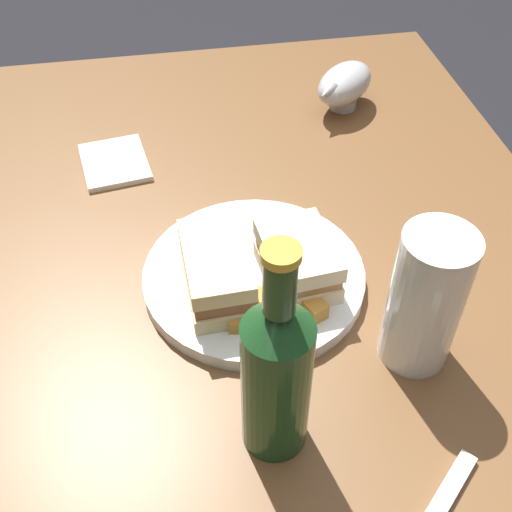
# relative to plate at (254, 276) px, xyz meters

# --- Properties ---
(dining_table) EXTENTS (1.12, 0.82, 0.72)m
(dining_table) POSITION_rel_plate_xyz_m (0.02, -0.01, -0.37)
(dining_table) COLOR brown
(dining_table) RESTS_ON ground
(plate) EXTENTS (0.26, 0.26, 0.02)m
(plate) POSITION_rel_plate_xyz_m (0.00, 0.00, 0.00)
(plate) COLOR white
(plate) RESTS_ON dining_table
(sandwich_half_left) EXTENTS (0.12, 0.07, 0.06)m
(sandwich_half_left) POSITION_rel_plate_xyz_m (-0.02, 0.05, 0.04)
(sandwich_half_left) COLOR beige
(sandwich_half_left) RESTS_ON plate
(sandwich_half_right) EXTENTS (0.11, 0.09, 0.06)m
(sandwich_half_right) POSITION_rel_plate_xyz_m (-0.02, -0.05, 0.04)
(sandwich_half_right) COLOR beige
(sandwich_half_right) RESTS_ON plate
(potato_wedge_front) EXTENTS (0.05, 0.03, 0.02)m
(potato_wedge_front) POSITION_rel_plate_xyz_m (-0.07, -0.02, 0.02)
(potato_wedge_front) COLOR #AD702D
(potato_wedge_front) RESTS_ON plate
(potato_wedge_middle) EXTENTS (0.03, 0.06, 0.02)m
(potato_wedge_middle) POSITION_rel_plate_xyz_m (-0.08, 0.01, 0.02)
(potato_wedge_middle) COLOR #B77F33
(potato_wedge_middle) RESTS_ON plate
(potato_wedge_back) EXTENTS (0.05, 0.05, 0.02)m
(potato_wedge_back) POSITION_rel_plate_xyz_m (-0.05, 0.00, 0.02)
(potato_wedge_back) COLOR gold
(potato_wedge_back) RESTS_ON plate
(potato_wedge_left_edge) EXTENTS (0.04, 0.04, 0.02)m
(potato_wedge_left_edge) POSITION_rel_plate_xyz_m (-0.07, 0.01, 0.02)
(potato_wedge_left_edge) COLOR #AD702D
(potato_wedge_left_edge) RESTS_ON plate
(potato_wedge_right_edge) EXTENTS (0.04, 0.03, 0.02)m
(potato_wedge_right_edge) POSITION_rel_plate_xyz_m (-0.07, -0.05, 0.02)
(potato_wedge_right_edge) COLOR #B77F33
(potato_wedge_right_edge) RESTS_ON plate
(potato_wedge_stray) EXTENTS (0.04, 0.04, 0.02)m
(potato_wedge_stray) POSITION_rel_plate_xyz_m (-0.03, -0.03, 0.02)
(potato_wedge_stray) COLOR #B77F33
(potato_wedge_stray) RESTS_ON plate
(pint_glass) EXTENTS (0.07, 0.07, 0.17)m
(pint_glass) POSITION_rel_plate_xyz_m (-0.13, -0.15, 0.06)
(pint_glass) COLOR white
(pint_glass) RESTS_ON dining_table
(gravy_boat) EXTENTS (0.13, 0.13, 0.07)m
(gravy_boat) POSITION_rel_plate_xyz_m (0.35, -0.21, 0.03)
(gravy_boat) COLOR #B7B7BC
(gravy_boat) RESTS_ON dining_table
(cider_bottle) EXTENTS (0.06, 0.06, 0.25)m
(cider_bottle) POSITION_rel_plate_xyz_m (-0.20, 0.02, 0.09)
(cider_bottle) COLOR #19421E
(cider_bottle) RESTS_ON dining_table
(napkin) EXTENTS (0.12, 0.10, 0.01)m
(napkin) POSITION_rel_plate_xyz_m (0.26, 0.16, -0.00)
(napkin) COLOR silver
(napkin) RESTS_ON dining_table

